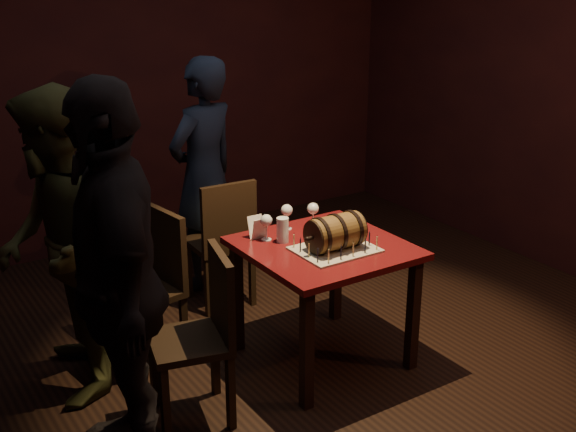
{
  "coord_description": "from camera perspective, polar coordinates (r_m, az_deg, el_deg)",
  "views": [
    {
      "loc": [
        -2.17,
        -3.19,
        2.33
      ],
      "look_at": [
        -0.06,
        0.05,
        0.95
      ],
      "focal_mm": 45.0,
      "sensor_mm": 36.0,
      "label": 1
    }
  ],
  "objects": [
    {
      "name": "person_left_rear",
      "position": [
        4.05,
        -17.67,
        -2.47
      ],
      "size": [
        0.84,
        0.97,
        1.73
      ],
      "primitive_type": "imported",
      "rotation": [
        0.0,
        0.0,
        -1.81
      ],
      "color": "#414221",
      "rests_on": "ground"
    },
    {
      "name": "chair_left_front",
      "position": [
        3.82,
        -6.66,
        -8.73
      ],
      "size": [
        0.48,
        0.48,
        0.93
      ],
      "color": "black",
      "rests_on": "ground"
    },
    {
      "name": "wine_glass_left",
      "position": [
        4.25,
        -1.73,
        -0.44
      ],
      "size": [
        0.07,
        0.07,
        0.16
      ],
      "color": "silver",
      "rests_on": "pub_table"
    },
    {
      "name": "wine_glass_right",
      "position": [
        4.46,
        1.99,
        0.5
      ],
      "size": [
        0.07,
        0.07,
        0.16
      ],
      "color": "silver",
      "rests_on": "pub_table"
    },
    {
      "name": "wine_glass_mid",
      "position": [
        4.43,
        -0.09,
        0.38
      ],
      "size": [
        0.07,
        0.07,
        0.16
      ],
      "color": "silver",
      "rests_on": "pub_table"
    },
    {
      "name": "person_back",
      "position": [
        5.27,
        -6.66,
        3.26
      ],
      "size": [
        0.72,
        0.59,
        1.7
      ],
      "primitive_type": "imported",
      "rotation": [
        0.0,
        0.0,
        3.48
      ],
      "color": "#181F30",
      "rests_on": "ground"
    },
    {
      "name": "room_shell",
      "position": [
        3.96,
        1.15,
        6.1
      ],
      "size": [
        5.04,
        5.04,
        2.8
      ],
      "color": "black",
      "rests_on": "ground"
    },
    {
      "name": "pub_table",
      "position": [
        4.27,
        2.85,
        -3.67
      ],
      "size": [
        0.9,
        0.9,
        0.75
      ],
      "color": "#460B0E",
      "rests_on": "ground"
    },
    {
      "name": "barrel_cake",
      "position": [
        4.11,
        3.76,
        -1.29
      ],
      "size": [
        0.37,
        0.22,
        0.22
      ],
      "color": "brown",
      "rests_on": "cake_board"
    },
    {
      "name": "menu_card",
      "position": [
        4.3,
        -2.39,
        -0.94
      ],
      "size": [
        0.1,
        0.05,
        0.13
      ],
      "primitive_type": null,
      "color": "white",
      "rests_on": "pub_table"
    },
    {
      "name": "chair_left_rear",
      "position": [
        4.42,
        -10.59,
        -4.83
      ],
      "size": [
        0.45,
        0.45,
        0.93
      ],
      "color": "black",
      "rests_on": "ground"
    },
    {
      "name": "pint_of_ale",
      "position": [
        4.24,
        -0.43,
        -1.15
      ],
      "size": [
        0.07,
        0.07,
        0.15
      ],
      "color": "silver",
      "rests_on": "pub_table"
    },
    {
      "name": "cake_board",
      "position": [
        4.15,
        3.74,
        -2.66
      ],
      "size": [
        0.45,
        0.35,
        0.01
      ],
      "primitive_type": "cube",
      "color": "#AD9E8B",
      "rests_on": "pub_table"
    },
    {
      "name": "chair_back",
      "position": [
        4.99,
        -5.11,
        -1.66
      ],
      "size": [
        0.42,
        0.42,
        0.93
      ],
      "color": "black",
      "rests_on": "ground"
    },
    {
      "name": "birthday_candles",
      "position": [
        4.13,
        3.75,
        -2.06
      ],
      "size": [
        0.4,
        0.3,
        0.09
      ],
      "color": "#F4E892",
      "rests_on": "cake_board"
    },
    {
      "name": "person_left_front",
      "position": [
        3.36,
        -13.39,
        -5.24
      ],
      "size": [
        0.72,
        1.19,
        1.89
      ],
      "primitive_type": "imported",
      "rotation": [
        0.0,
        0.0,
        -1.82
      ],
      "color": "black",
      "rests_on": "ground"
    }
  ]
}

